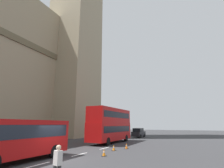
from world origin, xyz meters
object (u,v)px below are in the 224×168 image
traffic_cone_east (126,146)px  pedestrian_by_kerb (57,164)px  traffic_cone_west (104,153)px  double_decker_bus (111,124)px  sedan_lead (139,133)px  traffic_cone_middle (114,148)px

traffic_cone_east → pedestrian_by_kerb: 12.26m
pedestrian_by_kerb → traffic_cone_west: bearing=13.3°
double_decker_bus → traffic_cone_west: size_ratio=16.73×
double_decker_bus → traffic_cone_east: (-4.84, -4.38, -2.43)m
double_decker_bus → sedan_lead: size_ratio=2.21×
traffic_cone_east → pedestrian_by_kerb: bearing=-172.3°
traffic_cone_east → pedestrian_by_kerb: pedestrian_by_kerb is taller
traffic_cone_middle → double_decker_bus: bearing=29.2°
double_decker_bus → traffic_cone_middle: size_ratio=16.73×
double_decker_bus → sedan_lead: double_decker_bus is taller
double_decker_bus → sedan_lead: (12.79, -0.13, -1.80)m
traffic_cone_west → sedan_lead: bearing=10.5°
double_decker_bus → traffic_cone_middle: (-6.63, -3.70, -2.43)m
sedan_lead → traffic_cone_east: sedan_lead is taller
double_decker_bus → traffic_cone_west: 10.95m
traffic_cone_west → traffic_cone_middle: bearing=11.0°
traffic_cone_east → sedan_lead: bearing=13.5°
double_decker_bus → traffic_cone_middle: 7.97m
sedan_lead → traffic_cone_west: 22.95m
double_decker_bus → traffic_cone_west: bearing=-156.2°
sedan_lead → traffic_cone_east: (-17.63, -4.24, -0.63)m
traffic_cone_west → traffic_cone_middle: same height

